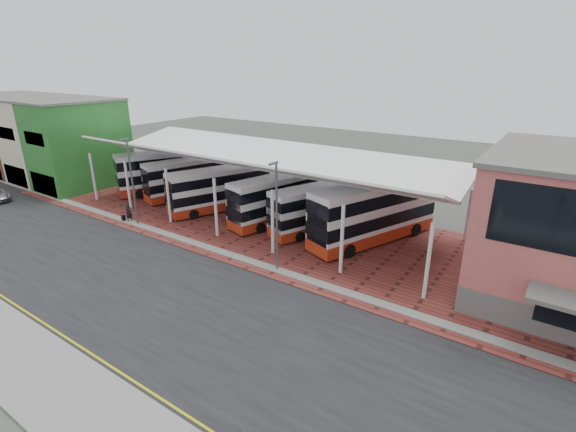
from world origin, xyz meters
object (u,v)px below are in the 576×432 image
(bus_0, at_px, (169,171))
(bus_2, at_px, (219,190))
(bus_5, at_px, (374,213))
(bus_3, at_px, (281,199))
(bus_4, at_px, (322,208))
(bus_1, at_px, (191,178))
(pedestrian, at_px, (129,213))

(bus_0, relative_size, bus_2, 1.08)
(bus_0, height_order, bus_5, bus_5)
(bus_0, bearing_deg, bus_3, 24.94)
(bus_5, bearing_deg, bus_0, -159.09)
(bus_3, bearing_deg, bus_5, 17.42)
(bus_0, height_order, bus_4, bus_0)
(bus_3, height_order, bus_4, bus_3)
(bus_0, height_order, bus_3, bus_0)
(bus_1, relative_size, bus_3, 0.96)
(bus_3, distance_m, bus_5, 9.16)
(bus_0, relative_size, bus_4, 1.11)
(bus_1, relative_size, bus_4, 1.03)
(bus_2, bearing_deg, bus_0, -167.09)
(bus_1, height_order, pedestrian, bus_1)
(bus_4, height_order, bus_5, bus_5)
(bus_5, bearing_deg, bus_3, -155.80)
(bus_0, bearing_deg, bus_2, 17.58)
(bus_0, xyz_separation_m, bus_4, (20.72, -0.52, -0.27))
(pedestrian, bearing_deg, bus_0, 34.44)
(bus_0, xyz_separation_m, bus_5, (25.46, -0.21, 0.14))
(bus_3, xyz_separation_m, bus_5, (9.14, 0.45, 0.30))
(bus_3, relative_size, bus_4, 1.06)
(bus_0, relative_size, pedestrian, 6.41)
(bus_3, height_order, bus_5, bus_5)
(bus_4, xyz_separation_m, bus_5, (4.75, 0.32, 0.40))
(bus_3, bearing_deg, bus_4, 16.36)
(bus_1, distance_m, bus_5, 21.77)
(bus_2, distance_m, bus_5, 16.11)
(bus_0, distance_m, bus_2, 9.56)
(bus_2, relative_size, bus_3, 0.96)
(bus_1, height_order, bus_4, bus_1)
(bus_2, relative_size, bus_4, 1.03)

